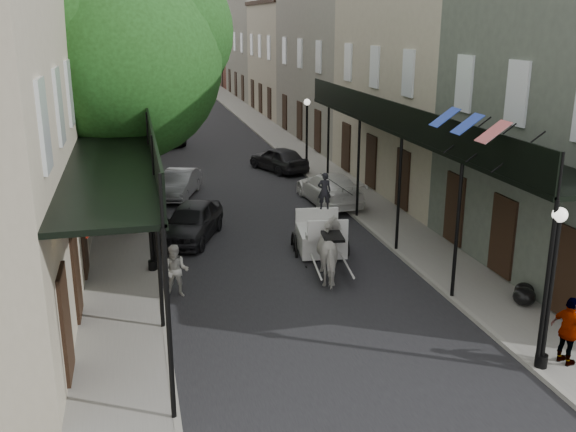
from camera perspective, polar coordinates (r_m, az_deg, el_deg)
ground at (r=15.68m, az=4.46°, el=-11.78°), size 140.00×140.00×0.00m
road at (r=34.17m, az=-5.90°, el=4.12°), size 8.00×90.00×0.01m
sidewalk_left at (r=33.88m, az=-14.32°, el=3.67°), size 2.20×90.00×0.12m
sidewalk_right at (r=35.15m, az=2.22°, el=4.65°), size 2.20×90.00×0.12m
building_row_left at (r=43.31m, az=-19.68°, el=12.96°), size 5.00×80.00×10.50m
building_row_right at (r=45.02m, az=3.29°, el=14.00°), size 5.00×80.00×10.50m
gallery_left at (r=20.33m, az=-14.63°, el=6.56°), size 2.20×18.05×4.88m
gallery_right at (r=22.30m, az=10.98°, el=7.67°), size 2.20×18.05×4.88m
tree_near at (r=23.25m, az=-13.52°, el=13.93°), size 7.31×6.80×9.63m
tree_far at (r=37.26m, az=-13.77°, el=13.86°), size 6.45×6.00×8.61m
lamppost_right_near at (r=14.96m, az=22.31°, el=-5.85°), size 0.32×0.32×3.71m
lamppost_left at (r=19.82m, az=-12.24°, el=0.51°), size 0.32×0.32×3.71m
lamppost_right_far at (r=32.64m, az=1.68°, el=7.26°), size 0.32×0.32×3.71m
horse at (r=19.35m, az=4.02°, el=-3.19°), size 1.21×2.19×1.76m
carriage at (r=21.82m, az=2.78°, el=-0.09°), size 2.00×2.76×2.94m
pedestrian_walking at (r=18.43m, az=-9.93°, el=-4.83°), size 0.88×0.78×1.53m
pedestrian_sidewalk_left at (r=26.23m, az=-12.78°, el=2.27°), size 1.26×0.75×1.91m
pedestrian_sidewalk_right at (r=15.76m, az=23.71°, el=-9.37°), size 0.62×1.00×1.60m
car_left_near at (r=23.15m, az=-8.56°, el=-0.48°), size 2.95×4.25×1.34m
car_left_mid at (r=28.96m, az=-9.67°, el=2.84°), size 2.35×3.83×1.19m
car_left_far at (r=42.19m, az=-11.08°, el=7.33°), size 2.84×5.41×1.45m
car_right_near at (r=27.56m, az=3.69°, el=2.47°), size 2.12×4.63×1.31m
car_right_far at (r=33.56m, az=-0.85°, el=5.11°), size 2.84×4.12×1.30m
trash_bags at (r=18.83m, az=20.26°, el=-6.53°), size 0.87×1.02×0.52m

